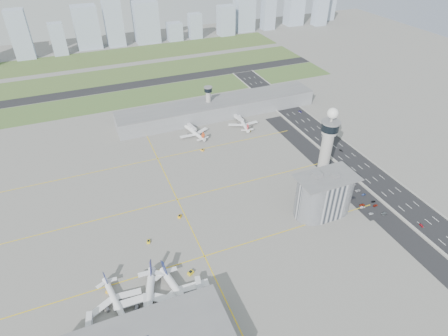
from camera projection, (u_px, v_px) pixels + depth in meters
name	position (u px, v px, depth m)	size (l,w,h in m)	color
ground	(242.00, 211.00, 270.13)	(1000.00, 1000.00, 0.00)	gray
grass_strip_0	(146.00, 96.00, 434.27)	(480.00, 50.00, 0.08)	#486831
grass_strip_1	(133.00, 74.00, 491.07)	(480.00, 60.00, 0.08)	#4C6630
grass_strip_2	(123.00, 55.00, 551.66)	(480.00, 70.00, 0.08)	#48642F
runway	(139.00, 84.00, 462.28)	(480.00, 22.00, 0.10)	black
highway	(370.00, 175.00, 305.91)	(28.00, 500.00, 0.10)	black
barrier_left	(356.00, 178.00, 301.24)	(0.60, 500.00, 1.20)	#9E9E99
barrier_right	(384.00, 171.00, 309.96)	(0.60, 500.00, 1.20)	#9E9E99
landside_road	(353.00, 189.00, 290.56)	(18.00, 260.00, 0.08)	black
parking_lot	(361.00, 199.00, 280.84)	(20.00, 44.00, 0.10)	black
taxiway_line_h_0	(204.00, 256.00, 234.95)	(260.00, 0.60, 0.01)	yellow
taxiway_line_h_1	(177.00, 200.00, 280.39)	(260.00, 0.60, 0.01)	yellow
taxiway_line_h_2	(158.00, 159.00, 325.83)	(260.00, 0.60, 0.01)	yellow
taxiway_line_v	(177.00, 200.00, 280.39)	(0.60, 260.00, 0.01)	yellow
control_tower	(327.00, 144.00, 278.50)	(14.00, 14.00, 64.50)	#ADAAA5
secondary_tower	(208.00, 99.00, 382.28)	(8.60, 8.60, 31.90)	#ADAAA5
admin_building	(324.00, 195.00, 260.88)	(42.00, 24.00, 33.50)	#B2B2B7
terminal_pier	(218.00, 108.00, 390.13)	(210.00, 32.00, 15.80)	gray
airplane_near_a	(115.00, 299.00, 203.41)	(35.51, 30.19, 9.94)	white
airplane_near_b	(148.00, 300.00, 201.53)	(46.00, 39.10, 12.88)	white
airplane_near_c	(180.00, 293.00, 205.63)	(43.65, 37.11, 12.22)	white
airplane_far_a	(194.00, 130.00, 356.72)	(36.30, 30.85, 10.16)	white
airplane_far_b	(243.00, 121.00, 372.37)	(36.06, 30.65, 10.10)	white
jet_bridge_near_1	(148.00, 318.00, 196.45)	(14.00, 3.00, 5.70)	silver
jet_bridge_near_2	(201.00, 299.00, 205.79)	(14.00, 3.00, 5.70)	silver
jet_bridge_far_0	(189.00, 126.00, 369.08)	(14.00, 3.00, 5.70)	silver
jet_bridge_far_1	(235.00, 117.00, 384.65)	(14.00, 3.00, 5.70)	silver
tug_0	(108.00, 291.00, 212.88)	(2.20, 3.20, 1.86)	#F3AA1B
tug_1	(191.00, 273.00, 223.20)	(2.47, 3.59, 2.09)	yellow
tug_2	(148.00, 241.00, 244.15)	(2.03, 2.96, 1.72)	yellow
tug_3	(180.00, 216.00, 264.01)	(2.08, 3.03, 1.76)	#FBB10C
tug_4	(202.00, 150.00, 335.95)	(2.00, 2.92, 1.69)	#F4A722
tug_5	(249.00, 130.00, 365.23)	(2.50, 3.63, 2.11)	yellow
car_lot_0	(371.00, 213.00, 266.76)	(1.38, 3.43, 1.17)	white
car_lot_1	(363.00, 207.00, 272.24)	(1.36, 3.91, 1.29)	gray
car_lot_2	(362.00, 205.00, 274.32)	(2.00, 4.34, 1.21)	#A0230C
car_lot_3	(353.00, 198.00, 281.27)	(1.68, 4.13, 1.20)	#28292F
car_lot_4	(348.00, 192.00, 286.32)	(1.50, 3.73, 1.27)	navy
car_lot_5	(340.00, 187.00, 292.14)	(1.20, 3.44, 1.13)	silver
car_lot_6	(384.00, 214.00, 266.68)	(2.11, 4.58, 1.27)	slate
car_lot_7	(375.00, 205.00, 274.02)	(1.63, 4.01, 1.16)	maroon
car_lot_8	(373.00, 202.00, 277.59)	(1.39, 3.46, 1.18)	black
car_lot_9	(364.00, 194.00, 284.40)	(1.20, 3.43, 1.13)	navy
car_lot_10	(358.00, 190.00, 288.31)	(2.03, 4.41, 1.23)	#BAB9BF
car_lot_11	(354.00, 185.00, 294.25)	(1.53, 3.77, 1.10)	gray
car_hw_0	(421.00, 225.00, 256.79)	(1.47, 3.65, 1.24)	#B01A28
car_hw_1	(341.00, 150.00, 335.71)	(1.27, 3.65, 1.20)	black
car_hw_2	(300.00, 112.00, 399.28)	(1.97, 4.28, 1.19)	navy
car_hw_4	(263.00, 93.00, 438.40)	(1.43, 3.56, 1.21)	gray
skyline_bldg_5	(20.00, 35.00, 522.00)	(25.49, 20.39, 66.89)	#9EADC1
skyline_bldg_6	(58.00, 39.00, 541.66)	(20.04, 16.03, 45.20)	#9EADC1
skyline_bldg_7	(87.00, 27.00, 564.91)	(35.76, 28.61, 61.22)	#9EADC1
skyline_bldg_8	(113.00, 18.00, 566.98)	(26.33, 21.06, 83.39)	#9EADC1
skyline_bldg_9	(146.00, 22.00, 589.13)	(36.96, 29.57, 62.11)	#9EADC1
skyline_bldg_10	(175.00, 32.00, 605.84)	(23.01, 18.41, 27.75)	#9EADC1
skyline_bldg_11	(195.00, 26.00, 613.27)	(20.22, 16.18, 38.97)	#9EADC1
skyline_bldg_12	(226.00, 21.00, 626.22)	(26.14, 20.92, 46.89)	#9EADC1
skyline_bldg_13	(244.00, 6.00, 637.63)	(32.26, 25.81, 81.20)	#9EADC1
skyline_bldg_14	(269.00, 9.00, 649.52)	(21.59, 17.28, 68.75)	#9EADC1
skyline_bldg_15	(295.00, 7.00, 676.08)	(30.25, 24.20, 63.40)	#9EADC1
skyline_bldg_16	(321.00, 4.00, 672.20)	(23.04, 18.43, 71.56)	#9EADC1
skyline_bldg_17	(328.00, 8.00, 713.03)	(22.64, 18.11, 41.06)	#9EADC1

